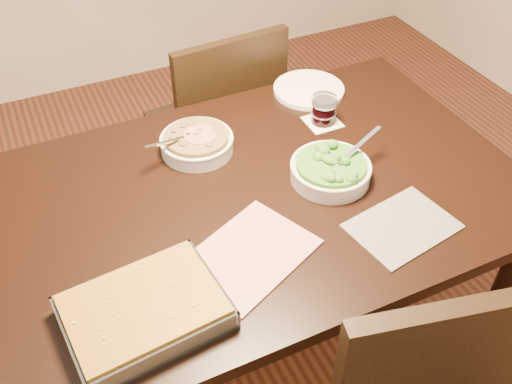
% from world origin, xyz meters
% --- Properties ---
extents(ground, '(4.00, 4.00, 0.00)m').
position_xyz_m(ground, '(0.00, 0.00, 0.00)').
color(ground, '#3F1C12').
rests_on(ground, ground).
extents(table, '(1.40, 0.90, 0.75)m').
position_xyz_m(table, '(0.00, 0.00, 0.65)').
color(table, black).
rests_on(table, ground).
extents(magazine_a, '(0.35, 0.31, 0.01)m').
position_xyz_m(magazine_a, '(-0.11, -0.20, 0.75)').
color(magazine_a, '#AB313E').
rests_on(magazine_a, table).
extents(magazine_b, '(0.28, 0.22, 0.00)m').
position_xyz_m(magazine_b, '(0.26, -0.27, 0.75)').
color(magazine_b, '#25252D').
rests_on(magazine_b, table).
extents(coaster, '(0.10, 0.10, 0.00)m').
position_xyz_m(coaster, '(0.31, 0.19, 0.75)').
color(coaster, white).
rests_on(coaster, table).
extents(stew_bowl, '(0.22, 0.21, 0.08)m').
position_xyz_m(stew_bowl, '(-0.08, 0.22, 0.78)').
color(stew_bowl, silver).
rests_on(stew_bowl, table).
extents(broccoli_bowl, '(0.24, 0.22, 0.08)m').
position_xyz_m(broccoli_bowl, '(0.20, -0.04, 0.78)').
color(broccoli_bowl, silver).
rests_on(broccoli_bowl, table).
extents(baking_dish, '(0.34, 0.26, 0.06)m').
position_xyz_m(baking_dish, '(-0.38, -0.27, 0.78)').
color(baking_dish, silver).
rests_on(baking_dish, table).
extents(wine_tumbler, '(0.08, 0.08, 0.09)m').
position_xyz_m(wine_tumbler, '(0.31, 0.19, 0.80)').
color(wine_tumbler, black).
rests_on(wine_tumbler, coaster).
extents(dinner_plate, '(0.23, 0.23, 0.02)m').
position_xyz_m(dinner_plate, '(0.35, 0.36, 0.76)').
color(dinner_plate, white).
rests_on(dinner_plate, table).
extents(chair_far, '(0.44, 0.44, 0.89)m').
position_xyz_m(chair_far, '(0.16, 0.66, 0.50)').
color(chair_far, black).
rests_on(chair_far, ground).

